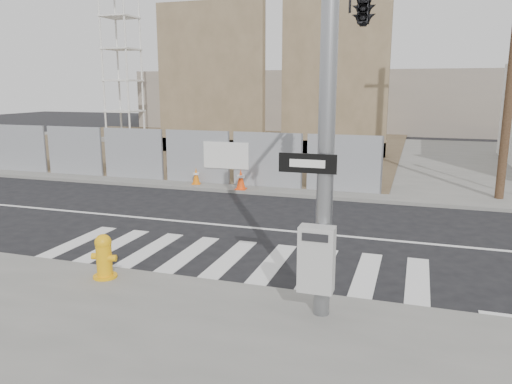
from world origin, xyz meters
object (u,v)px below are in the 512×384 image
(signal_pole, at_px, (354,34))
(crane_tower, at_px, (119,2))
(traffic_cone_d, at_px, (241,179))
(traffic_cone_c, at_px, (196,176))
(fire_hydrant, at_px, (104,256))
(traffic_cone_b, at_px, (74,165))

(signal_pole, distance_m, crane_tower, 26.21)
(signal_pole, relative_size, traffic_cone_d, 9.49)
(signal_pole, relative_size, traffic_cone_c, 11.18)
(traffic_cone_c, bearing_deg, traffic_cone_d, -11.59)
(crane_tower, xyz_separation_m, traffic_cone_c, (10.91, -12.38, -8.60))
(signal_pole, bearing_deg, fire_hydrant, -149.77)
(crane_tower, relative_size, traffic_cone_d, 24.60)
(signal_pole, height_order, traffic_cone_b, signal_pole)
(fire_hydrant, height_order, traffic_cone_c, fire_hydrant)
(crane_tower, xyz_separation_m, fire_hydrant, (13.20, -21.55, -8.47))
(signal_pole, height_order, traffic_cone_c, signal_pole)
(crane_tower, bearing_deg, signal_pole, -47.43)
(signal_pole, xyz_separation_m, traffic_cone_b, (-12.60, 7.30, -4.31))
(traffic_cone_c, xyz_separation_m, traffic_cone_d, (1.94, -0.40, 0.05))
(signal_pole, height_order, fire_hydrant, signal_pole)
(traffic_cone_d, bearing_deg, crane_tower, 135.16)
(traffic_cone_c, bearing_deg, traffic_cone_b, 173.93)
(traffic_cone_b, bearing_deg, traffic_cone_c, -6.07)
(crane_tower, bearing_deg, traffic_cone_b, -67.36)
(signal_pole, distance_m, traffic_cone_d, 8.90)
(crane_tower, relative_size, fire_hydrant, 20.83)
(crane_tower, distance_m, traffic_cone_d, 20.04)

